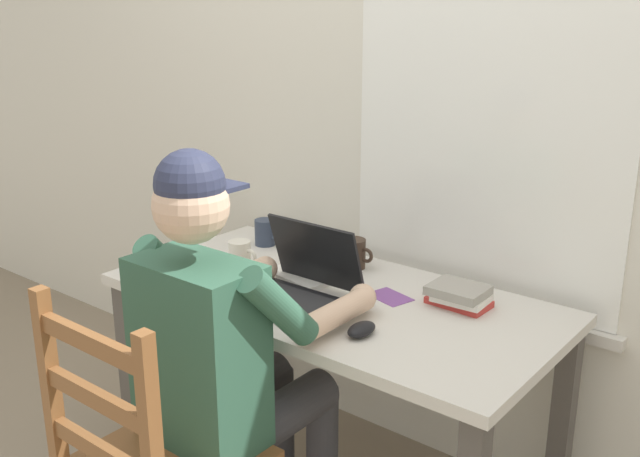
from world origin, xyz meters
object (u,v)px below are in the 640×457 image
desk (332,321)px  coffee_mug_spare (266,232)px  laptop (297,282)px  coffee_mug_white (240,255)px  seated_person (228,347)px  landscape_photo_print (390,297)px  book_stack_main (459,296)px  coffee_mug_dark (354,254)px  computer_mouse (361,329)px

desk → coffee_mug_spare: bearing=155.6°
laptop → coffee_mug_white: 0.33m
seated_person → landscape_photo_print: 0.54m
seated_person → book_stack_main: (0.38, 0.58, 0.06)m
laptop → book_stack_main: 0.48m
coffee_mug_dark → coffee_mug_spare: (-0.40, -0.01, -0.00)m
book_stack_main → seated_person: bearing=-123.6°
computer_mouse → coffee_mug_spare: (-0.72, 0.40, 0.03)m
coffee_mug_dark → landscape_photo_print: (0.24, -0.14, -0.05)m
seated_person → book_stack_main: seated_person is taller
seated_person → coffee_mug_dark: (-0.05, 0.65, 0.08)m
desk → computer_mouse: size_ratio=14.00×
computer_mouse → landscape_photo_print: bearing=107.8°
landscape_photo_print → coffee_mug_dark: bearing=164.4°
landscape_photo_print → coffee_mug_spare: bearing=-177.0°
coffee_mug_white → computer_mouse: bearing=-15.1°
seated_person → computer_mouse: 0.36m
computer_mouse → landscape_photo_print: 0.28m
coffee_mug_dark → landscape_photo_print: 0.28m
coffee_mug_white → landscape_photo_print: size_ratio=0.88×
laptop → desk: bearing=62.5°
coffee_mug_white → book_stack_main: 0.75m
laptop → coffee_mug_spare: size_ratio=2.89×
laptop → computer_mouse: bearing=-15.9°
coffee_mug_white → coffee_mug_spare: (-0.10, 0.24, 0.00)m
coffee_mug_spare → desk: bearing=-24.4°
coffee_mug_white → coffee_mug_spare: size_ratio=1.00×
computer_mouse → coffee_mug_dark: (-0.33, 0.41, 0.03)m
coffee_mug_white → landscape_photo_print: 0.55m
desk → landscape_photo_print: bearing=27.6°
coffee_mug_spare → book_stack_main: size_ratio=0.63×
seated_person → coffee_mug_spare: size_ratio=10.85×
seated_person → computer_mouse: bearing=41.0°
laptop → computer_mouse: size_ratio=3.30×
desk → laptop: (-0.05, -0.10, 0.15)m
coffee_mug_dark → coffee_mug_spare: 0.40m
coffee_mug_spare → laptop: bearing=-36.9°
seated_person → book_stack_main: 0.69m
computer_mouse → book_stack_main: 0.36m
laptop → coffee_mug_dark: laptop is taller
computer_mouse → coffee_mug_dark: 0.53m
coffee_mug_spare → book_stack_main: coffee_mug_spare is taller
desk → book_stack_main: bearing=23.2°
seated_person → computer_mouse: seated_person is taller
computer_mouse → coffee_mug_spare: size_ratio=0.88×
book_stack_main → coffee_mug_spare: bearing=175.6°
desk → laptop: size_ratio=4.24×
book_stack_main → computer_mouse: bearing=-108.1°
laptop → landscape_photo_print: (0.21, 0.19, -0.05)m
laptop → computer_mouse: (0.30, -0.09, -0.04)m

